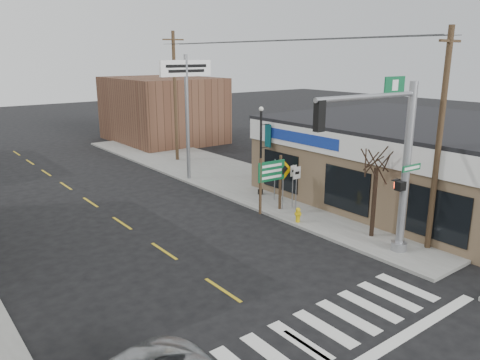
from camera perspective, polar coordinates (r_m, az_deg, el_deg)
ground at (r=13.30m, az=8.57°, el=-19.61°), size 140.00×140.00×0.00m
sidewalk_right at (r=27.64m, az=2.22°, el=-0.64°), size 6.00×38.00×0.13m
center_line at (r=18.96m, az=-9.25°, el=-8.54°), size 0.12×56.00×0.01m
crosswalk at (r=13.52m, az=7.29°, el=-18.88°), size 11.00×2.20×0.01m
thrift_store at (r=26.84m, az=21.20°, el=2.12°), size 12.00×14.00×4.00m
bldg_distant_right at (r=42.73m, az=-9.43°, el=8.48°), size 8.00×10.00×5.60m
traffic_signal_pole at (r=17.73m, az=18.39°, el=3.13°), size 5.27×0.39×6.68m
guide_sign at (r=22.40m, az=3.81°, el=0.43°), size 1.55×0.13×2.71m
fire_hydrant at (r=21.48m, az=7.08°, el=-4.15°), size 0.22×0.22×0.70m
ped_crossing_sign at (r=22.85m, az=5.32°, el=0.54°), size 0.95×0.07×2.46m
lamp_post at (r=25.05m, az=2.66°, el=4.39°), size 0.62×0.49×4.78m
dance_center_sign at (r=28.23m, az=-6.55°, el=11.15°), size 3.49×0.22×7.42m
bare_tree at (r=19.67m, az=16.42°, el=2.96°), size 2.22×2.22×4.43m
shrub_front at (r=21.06m, az=23.88°, el=-5.35°), size 1.40×1.40×1.05m
shrub_back at (r=25.01m, az=7.59°, el=-1.44°), size 0.97×0.97×0.72m
utility_pole_near at (r=19.02m, az=23.11°, el=4.51°), size 1.46×0.22×8.42m
utility_pole_far at (r=33.75m, az=-7.91°, el=10.15°), size 1.56×0.23×8.98m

